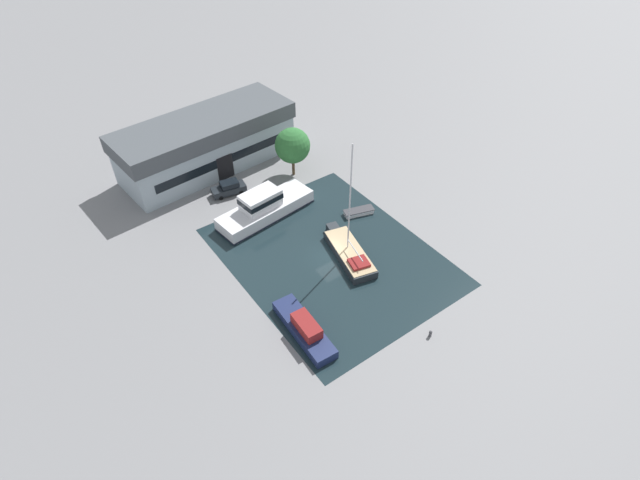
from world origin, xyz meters
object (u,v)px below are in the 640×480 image
warehouse_building (206,142)px  small_dinghy (359,212)px  parked_car (229,188)px  sailboat_moored (349,252)px  cabin_boat (305,328)px  motor_cruiser (264,207)px  quay_tree_near_building (293,146)px

warehouse_building → small_dinghy: size_ratio=6.23×
parked_car → sailboat_moored: 19.11m
warehouse_building → parked_car: (-1.00, -7.56, -2.74)m
cabin_boat → small_dinghy: bearing=38.5°
warehouse_building → cabin_boat: size_ratio=2.90×
cabin_boat → sailboat_moored: bearing=33.6°
small_dinghy → sailboat_moored: bearing=-30.6°
warehouse_building → small_dinghy: (9.96, -20.67, -3.32)m
warehouse_building → parked_car: size_ratio=5.40×
parked_car → motor_cruiser: 6.80m
warehouse_building → motor_cruiser: size_ratio=1.92×
quay_tree_near_building → cabin_boat: (-14.18, -23.18, -3.71)m
parked_car → quay_tree_near_building: bearing=-87.6°
motor_cruiser → small_dinghy: 11.63m
motor_cruiser → quay_tree_near_building: bearing=-62.2°
sailboat_moored → motor_cruiser: (-3.90, 11.73, 0.71)m
warehouse_building → quay_tree_near_building: (8.25, -8.73, 0.84)m
warehouse_building → parked_car: warehouse_building is taller
small_dinghy → cabin_boat: 19.47m
small_dinghy → cabin_boat: size_ratio=0.47×
parked_car → warehouse_building: bearing=2.0°
motor_cruiser → cabin_boat: bearing=153.6°
parked_car → small_dinghy: (10.96, -13.11, -0.58)m
small_dinghy → parked_car: bearing=-123.4°
sailboat_moored → cabin_boat: 11.80m
warehouse_building → parked_car: 8.11m
warehouse_building → motor_cruiser: bearing=-93.7°
warehouse_building → quay_tree_near_building: bearing=-51.7°
warehouse_building → parked_car: bearing=-102.6°
sailboat_moored → quay_tree_near_building: bearing=90.5°
small_dinghy → motor_cruiser: bearing=-107.2°
warehouse_building → small_dinghy: 23.19m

